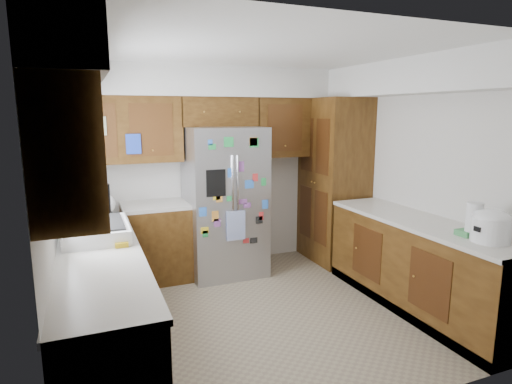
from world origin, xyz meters
The scene contains 12 objects.
floor centered at (0.00, 0.00, 0.00)m, with size 3.60×3.60×0.00m, color gray.
room_shell centered at (-0.11, 0.36, 1.82)m, with size 3.64×3.24×2.52m.
left_counter_run centered at (-1.36, 0.03, 0.43)m, with size 1.36×3.20×0.92m.
right_counter_run centered at (1.50, -0.47, 0.42)m, with size 0.63×2.25×0.92m.
pantry centered at (1.50, 1.15, 1.07)m, with size 0.60×0.90×2.15m, color #3B220B.
fridge centered at (0.00, 1.20, 0.90)m, with size 0.90×0.79×1.80m.
bridge_cabinet centered at (0.00, 1.43, 1.98)m, with size 0.96×0.34×0.35m, color #3B220B.
fridge_top_items centered at (-0.02, 1.37, 2.27)m, with size 0.53×0.29×0.27m.
sink_assembly centered at (-1.50, 0.10, 0.99)m, with size 0.52×0.73×0.37m.
left_counter_clutter centered at (-1.44, 0.82, 1.05)m, with size 0.34×0.89×0.38m.
rice_cooker centered at (1.50, -1.24, 1.06)m, with size 0.32×0.31×0.27m.
paper_towel centered at (1.48, -1.08, 1.07)m, with size 0.13×0.13×0.30m, color white.
Camera 1 is at (-1.56, -3.65, 1.97)m, focal length 30.00 mm.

